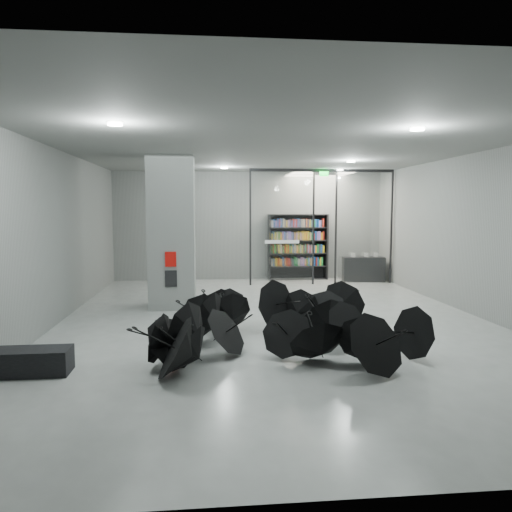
{
  "coord_description": "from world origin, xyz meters",
  "views": [
    {
      "loc": [
        -1.54,
        -11.05,
        2.62
      ],
      "look_at": [
        -0.3,
        1.5,
        1.4
      ],
      "focal_mm": 34.0,
      "sensor_mm": 36.0,
      "label": 1
    }
  ],
  "objects": [
    {
      "name": "bench",
      "position": [
        -4.39,
        -3.23,
        0.2
      ],
      "size": [
        1.27,
        0.56,
        0.41
      ],
      "primitive_type": "cube",
      "rotation": [
        0.0,
        0.0,
        0.01
      ],
      "color": "black",
      "rests_on": "ground"
    },
    {
      "name": "info_panel",
      "position": [
        -2.5,
        1.38,
        0.85
      ],
      "size": [
        0.3,
        0.03,
        0.42
      ],
      "primitive_type": "cube",
      "color": "black",
      "rests_on": "column"
    },
    {
      "name": "glass_partition",
      "position": [
        2.39,
        5.5,
        2.18
      ],
      "size": [
        5.06,
        0.08,
        4.0
      ],
      "color": "silver",
      "rests_on": "ground"
    },
    {
      "name": "room",
      "position": [
        0.0,
        0.0,
        2.84
      ],
      "size": [
        14.0,
        14.02,
        4.01
      ],
      "color": "gray",
      "rests_on": "ground"
    },
    {
      "name": "column",
      "position": [
        -2.5,
        2.0,
        2.0
      ],
      "size": [
        1.2,
        1.2,
        4.0
      ],
      "primitive_type": "cube",
      "color": "slate",
      "rests_on": "ground"
    },
    {
      "name": "exit_sign",
      "position": [
        2.4,
        5.3,
        3.82
      ],
      "size": [
        0.3,
        0.06,
        0.15
      ],
      "primitive_type": "cube",
      "color": "#0CE533",
      "rests_on": "room"
    },
    {
      "name": "bookshelf",
      "position": [
        1.79,
        6.75,
        1.22
      ],
      "size": [
        2.23,
        0.53,
        2.44
      ],
      "primitive_type": null,
      "rotation": [
        0.0,
        0.0,
        0.04
      ],
      "color": "black",
      "rests_on": "ground"
    },
    {
      "name": "shop_counter",
      "position": [
        4.09,
        6.02,
        0.45
      ],
      "size": [
        1.56,
        0.81,
        0.89
      ],
      "primitive_type": "cube",
      "rotation": [
        0.0,
        0.0,
        -0.15
      ],
      "color": "black",
      "rests_on": "ground"
    },
    {
      "name": "fire_cabinet",
      "position": [
        -2.5,
        1.38,
        1.35
      ],
      "size": [
        0.28,
        0.04,
        0.38
      ],
      "primitive_type": "cube",
      "color": "#A50A07",
      "rests_on": "column"
    },
    {
      "name": "umbrella_cluster",
      "position": [
        -0.41,
        -2.14,
        0.31
      ],
      "size": [
        5.56,
        4.73,
        1.3
      ],
      "color": "black",
      "rests_on": "ground"
    }
  ]
}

